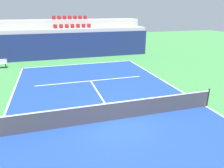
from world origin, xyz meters
The scene contains 12 objects.
ground_plane centered at (0.00, 0.00, 0.00)m, with size 80.00×80.00×0.00m, color #387A3D.
court_surface centered at (0.00, 0.00, 0.01)m, with size 11.00×24.00×0.01m, color navy.
baseline_far centered at (0.00, 11.95, 0.01)m, with size 11.00×0.10×0.00m, color white.
sideline_right centered at (5.45, 0.00, 0.01)m, with size 0.10×24.00×0.00m, color white.
service_line_far centered at (0.00, 6.40, 0.01)m, with size 8.26×0.10×0.00m, color white.
centre_service_line centered at (0.00, 3.20, 0.01)m, with size 0.10×6.40×0.00m, color white.
back_wall centered at (0.00, 15.02, 1.42)m, with size 17.30×0.30×2.85m, color navy.
stands_tier_lower centered at (0.00, 16.37, 1.62)m, with size 17.30×2.40×3.24m, color #9E9E99.
stands_tier_upper centered at (0.00, 18.77, 2.06)m, with size 17.30×2.40×4.11m, color #9E9E99.
seating_row_lower centered at (0.00, 16.46, 3.37)m, with size 4.32×0.44×0.44m.
seating_row_upper centered at (0.00, 18.86, 4.24)m, with size 4.32×0.44×0.44m.
tennis_net centered at (0.00, 0.00, 0.51)m, with size 11.08×0.08×1.07m.
Camera 1 is at (-2.86, -8.88, 5.23)m, focal length 33.62 mm.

